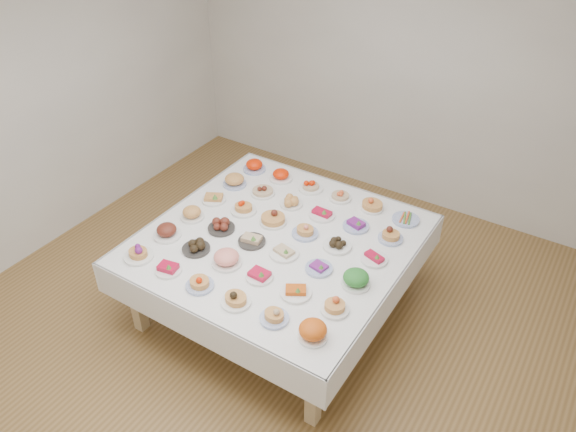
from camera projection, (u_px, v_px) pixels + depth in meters
The scene contains 38 objects.
room_envelope at pixel (261, 130), 3.69m from camera, with size 5.02×5.02×2.81m.
display_table at pixel (278, 245), 4.55m from camera, with size 2.05×2.05×0.75m.
dish_0 at pixel (138, 251), 4.28m from camera, with size 0.23×0.23×0.14m.
dish_1 at pixel (168, 268), 4.16m from camera, with size 0.20×0.20×0.08m.
dish_2 at pixel (200, 282), 4.02m from camera, with size 0.20×0.20×0.11m.
dish_3 at pixel (236, 296), 3.87m from camera, with size 0.21×0.21×0.13m.
dish_4 at pixel (274, 315), 3.75m from camera, with size 0.20×0.20×0.11m.
dish_5 at pixel (313, 331), 3.62m from camera, with size 0.21×0.21×0.13m.
dish_6 at pixel (167, 230), 4.49m from camera, with size 0.24×0.24×0.13m.
dish_7 at pixel (196, 246), 4.36m from camera, with size 0.22×0.22×0.10m.
dish_8 at pixel (226, 257), 4.21m from camera, with size 0.26×0.26×0.15m.
dish_9 at pixel (259, 274), 4.10m from camera, with size 0.20×0.20×0.09m.
dish_10 at pixel (296, 291), 3.97m from camera, with size 0.22×0.22×0.09m.
dish_11 at pixel (335, 305), 3.82m from camera, with size 0.20×0.20×0.11m.
dish_12 at pixel (192, 214), 4.71m from camera, with size 0.20×0.20×0.10m.
dish_13 at pixel (221, 225), 4.58m from camera, with size 0.22×0.22×0.10m.
dish_14 at pixel (252, 239), 4.44m from camera, with size 0.22×0.22×0.10m.
dish_15 at pixel (284, 251), 4.32m from camera, with size 0.23×0.23×0.09m.
dish_16 at pixel (319, 267), 4.18m from camera, with size 0.20×0.20×0.08m.
dish_17 at pixel (356, 278), 4.03m from camera, with size 0.21×0.21×0.13m.
dish_18 at pixel (214, 197), 4.92m from camera, with size 0.21×0.21×0.10m.
dish_19 at pixel (243, 207), 4.78m from camera, with size 0.22×0.22×0.12m.
dish_20 at pixel (273, 216), 4.64m from camera, with size 0.22×0.22×0.14m.
dish_21 at pixel (305, 230), 4.52m from camera, with size 0.21×0.21×0.11m.
dish_22 at pixel (337, 244), 4.39m from camera, with size 0.22×0.22×0.09m.
dish_23 at pixel (374, 257), 4.27m from camera, with size 0.21×0.21×0.08m.
dish_24 at pixel (234, 179), 5.12m from camera, with size 0.21×0.21×0.14m.
dish_25 at pixel (263, 189), 5.00m from camera, with size 0.21×0.21×0.13m.
dish_26 at pixel (291, 201), 4.87m from camera, with size 0.20×0.20×0.10m.
dish_27 at pixel (322, 212), 4.74m from camera, with size 0.22×0.22×0.09m.
dish_28 at pixel (356, 224), 4.61m from camera, with size 0.21×0.21×0.09m.
dish_29 at pixel (391, 234), 4.46m from camera, with size 0.20×0.20×0.12m.
dish_30 at pixel (254, 165), 5.34m from camera, with size 0.21×0.21×0.12m.
dish_31 at pixel (281, 175), 5.20m from camera, with size 0.21×0.21×0.12m.
dish_32 at pixel (311, 184), 5.06m from camera, with size 0.22×0.22×0.13m.
dish_33 at pixel (340, 195), 4.94m from camera, with size 0.19×0.19×0.10m.
dish_34 at pixel (372, 204), 4.81m from camera, with size 0.21×0.20×0.12m.
dish_35 at pixel (406, 219), 4.69m from camera, with size 0.22×0.22×0.05m.
Camera 1 is at (1.94, -2.72, 3.52)m, focal length 35.00 mm.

